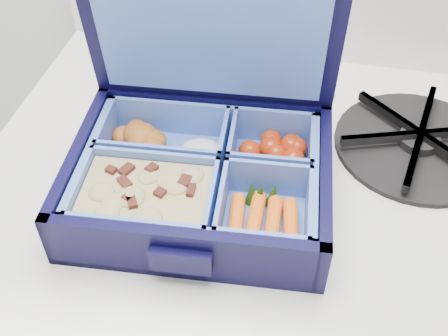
# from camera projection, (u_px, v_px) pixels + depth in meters

# --- Properties ---
(bento_box) EXTENTS (0.27, 0.22, 0.06)m
(bento_box) POSITION_uv_depth(u_px,v_px,m) (200.00, 178.00, 0.56)
(bento_box) COLOR black
(bento_box) RESTS_ON stove
(burner_grate) EXTENTS (0.23, 0.23, 0.03)m
(burner_grate) POSITION_uv_depth(u_px,v_px,m) (419.00, 138.00, 0.62)
(burner_grate) COLOR black
(burner_grate) RESTS_ON stove
(burner_grate_rear) EXTENTS (0.21, 0.21, 0.02)m
(burner_grate_rear) POSITION_uv_depth(u_px,v_px,m) (161.00, 47.00, 0.76)
(burner_grate_rear) COLOR black
(burner_grate_rear) RESTS_ON stove
(fork) EXTENTS (0.14, 0.13, 0.01)m
(fork) POSITION_uv_depth(u_px,v_px,m) (268.00, 116.00, 0.67)
(fork) COLOR silver
(fork) RESTS_ON stove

